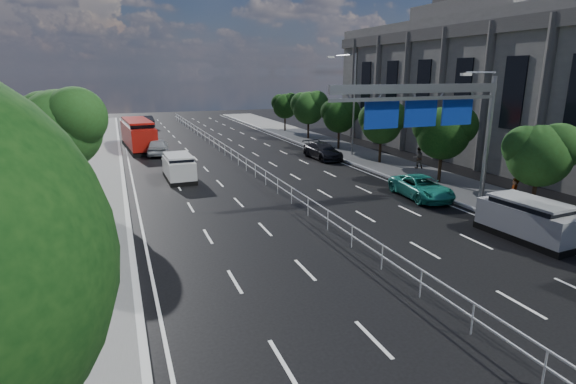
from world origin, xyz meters
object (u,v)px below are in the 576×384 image
near_car_silver (158,147)px  silver_minivan (529,220)px  near_car_dark (145,122)px  pedestrian_a (513,195)px  overhead_gantry (434,107)px  parked_car_dark (322,151)px  white_minivan (179,168)px  pedestrian_b (418,158)px  toilet_sign (39,295)px  parked_car_teal (421,187)px  red_bus (138,134)px

near_car_silver → silver_minivan: (13.73, -28.37, 0.14)m
near_car_dark → pedestrian_a: 50.27m
overhead_gantry → parked_car_dark: size_ratio=2.09×
white_minivan → pedestrian_b: bearing=-11.1°
toilet_sign → parked_car_teal: 22.42m
red_bus → pedestrian_b: bearing=-46.9°
pedestrian_a → pedestrian_b: pedestrian_a is taller
parked_car_dark → pedestrian_a: size_ratio=2.65×
toilet_sign → white_minivan: toilet_sign is taller
silver_minivan → parked_car_dark: silver_minivan is taller
overhead_gantry → white_minivan: bearing=135.0°
overhead_gantry → silver_minivan: overhead_gantry is taller
pedestrian_a → pedestrian_b: (2.27, 11.26, -0.11)m
toilet_sign → near_car_dark: (5.65, 55.34, -2.12)m
toilet_sign → pedestrian_b: toilet_sign is taller
near_car_dark → parked_car_dark: 32.30m
red_bus → pedestrian_a: bearing=-63.6°
overhead_gantry → silver_minivan: bearing=-77.0°
silver_minivan → parked_car_teal: 7.53m
near_car_dark → white_minivan: bearing=84.6°
parked_car_teal → red_bus: bearing=125.6°
pedestrian_a → overhead_gantry: bearing=-71.1°
parked_car_dark → silver_minivan: bearing=-92.3°
white_minivan → red_bus: (-1.91, 14.98, 0.62)m
overhead_gantry → parked_car_teal: 5.43m
red_bus → near_car_dark: red_bus is taller
near_car_silver → parked_car_dark: 15.15m
parked_car_dark → parked_car_teal: bearing=-92.5°
toilet_sign → white_minivan: 22.85m
white_minivan → parked_car_teal: size_ratio=0.89×
near_car_silver → overhead_gantry: bearing=125.9°
white_minivan → silver_minivan: silver_minivan is taller
red_bus → parked_car_teal: red_bus is taller
pedestrian_a → near_car_dark: bearing=-109.0°
white_minivan → parked_car_dark: (12.95, 3.73, -0.19)m
toilet_sign → near_car_silver: bearing=80.9°
near_car_silver → red_bus: bearing=-63.4°
toilet_sign → red_bus: size_ratio=0.44×
pedestrian_b → white_minivan: bearing=11.8°
overhead_gantry → white_minivan: size_ratio=2.41×
overhead_gantry → silver_minivan: 7.40m
near_car_silver → pedestrian_a: pedestrian_a is taller
parked_car_teal → pedestrian_a: size_ratio=2.58×
near_car_silver → silver_minivan: 31.52m
overhead_gantry → near_car_silver: 26.41m
pedestrian_a → parked_car_dark: bearing=-118.7°
red_bus → near_car_dark: size_ratio=1.98×
silver_minivan → pedestrian_a: pedestrian_a is taller
near_car_dark → pedestrian_b: (17.98, -36.49, 0.13)m
parked_car_dark → pedestrian_a: 18.38m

